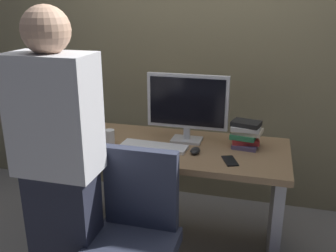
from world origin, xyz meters
The scene contains 11 objects.
ground_plane centered at (0.00, 0.00, 0.00)m, with size 9.00×9.00×0.00m, color gray.
wall_back centered at (0.00, 0.80, 1.50)m, with size 6.40×0.10×3.00m, color #8C7F5B.
desk centered at (0.00, 0.00, 0.52)m, with size 1.53×0.67×0.75m.
office_chair centered at (-0.01, -0.69, 0.43)m, with size 0.52×0.52×0.94m.
person_at_desk centered at (-0.37, -0.73, 0.84)m, with size 0.40×0.24×1.64m.
monitor centered at (0.09, 0.11, 1.00)m, with size 0.54×0.14×0.46m.
keyboard centered at (-0.09, -0.07, 0.76)m, with size 0.43×0.13×0.02m, color white.
mouse centered at (0.19, -0.09, 0.76)m, with size 0.06×0.10×0.03m, color black.
cup_near_keyboard centered at (-0.39, -0.08, 0.80)m, with size 0.07×0.07×0.10m, color silver.
book_stack centered at (0.48, 0.10, 0.84)m, with size 0.21×0.18×0.17m.
cell_phone centered at (0.41, -0.16, 0.75)m, with size 0.07×0.14×0.01m, color black.
Camera 1 is at (0.58, -2.22, 1.65)m, focal length 40.18 mm.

